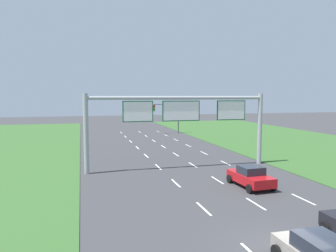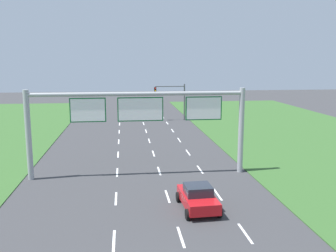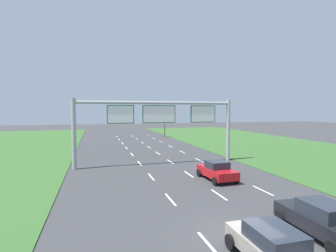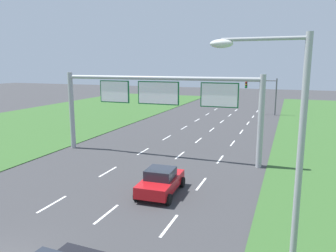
{
  "view_description": "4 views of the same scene",
  "coord_description": "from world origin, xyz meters",
  "px_view_note": "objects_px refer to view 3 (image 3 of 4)",
  "views": [
    {
      "loc": [
        -8.78,
        -12.0,
        6.82
      ],
      "look_at": [
        -0.15,
        20.4,
        3.68
      ],
      "focal_mm": 35.0,
      "sensor_mm": 36.0,
      "label": 1
    },
    {
      "loc": [
        -1.11,
        -12.17,
        9.18
      ],
      "look_at": [
        2.44,
        17.52,
        3.91
      ],
      "focal_mm": 40.0,
      "sensor_mm": 36.0,
      "label": 2
    },
    {
      "loc": [
        -6.46,
        -10.11,
        5.85
      ],
      "look_at": [
        2.06,
        20.05,
        3.91
      ],
      "focal_mm": 28.0,
      "sensor_mm": 36.0,
      "label": 3
    },
    {
      "loc": [
        10.38,
        -7.78,
        7.7
      ],
      "look_at": [
        0.38,
        18.75,
        2.34
      ],
      "focal_mm": 35.0,
      "sensor_mm": 36.0,
      "label": 4
    }
  ],
  "objects_px": {
    "sign_gantry": "(159,118)",
    "traffic_light_mast": "(156,119)",
    "car_lead_silver": "(217,171)",
    "car_far_ahead": "(321,219)",
    "car_mid_lane": "(273,247)"
  },
  "relations": [
    {
      "from": "car_mid_lane",
      "to": "sign_gantry",
      "type": "bearing_deg",
      "value": 89.56
    },
    {
      "from": "sign_gantry",
      "to": "car_mid_lane",
      "type": "bearing_deg",
      "value": -91.05
    },
    {
      "from": "car_lead_silver",
      "to": "traffic_light_mast",
      "type": "height_order",
      "value": "traffic_light_mast"
    },
    {
      "from": "sign_gantry",
      "to": "traffic_light_mast",
      "type": "distance_m",
      "value": 28.21
    },
    {
      "from": "car_far_ahead",
      "to": "sign_gantry",
      "type": "height_order",
      "value": "sign_gantry"
    },
    {
      "from": "sign_gantry",
      "to": "traffic_light_mast",
      "type": "xyz_separation_m",
      "value": [
        6.07,
        27.53,
        -1.07
      ]
    },
    {
      "from": "car_far_ahead",
      "to": "traffic_light_mast",
      "type": "distance_m",
      "value": 45.32
    },
    {
      "from": "traffic_light_mast",
      "to": "car_lead_silver",
      "type": "bearing_deg",
      "value": -94.76
    },
    {
      "from": "sign_gantry",
      "to": "traffic_light_mast",
      "type": "relative_size",
      "value": 3.08
    },
    {
      "from": "car_mid_lane",
      "to": "sign_gantry",
      "type": "relative_size",
      "value": 0.24
    },
    {
      "from": "car_lead_silver",
      "to": "traffic_light_mast",
      "type": "distance_m",
      "value": 35.15
    },
    {
      "from": "car_lead_silver",
      "to": "traffic_light_mast",
      "type": "relative_size",
      "value": 0.72
    },
    {
      "from": "traffic_light_mast",
      "to": "car_far_ahead",
      "type": "bearing_deg",
      "value": -93.43
    },
    {
      "from": "car_mid_lane",
      "to": "car_far_ahead",
      "type": "height_order",
      "value": "car_far_ahead"
    },
    {
      "from": "car_far_ahead",
      "to": "traffic_light_mast",
      "type": "height_order",
      "value": "traffic_light_mast"
    }
  ]
}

